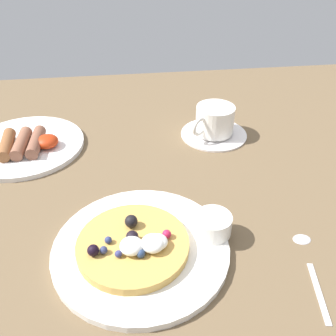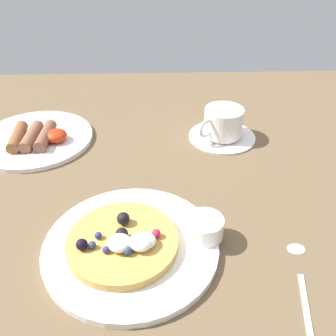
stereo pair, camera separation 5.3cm
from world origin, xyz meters
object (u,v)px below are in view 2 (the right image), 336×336
(coffee_saucer, at_px, (222,136))
(syrup_ramekin, at_px, (205,227))
(coffee_cup, at_px, (223,122))
(teaspoon, at_px, (300,267))
(pancake_plate, at_px, (131,246))
(breakfast_plate, at_px, (35,139))

(coffee_saucer, bearing_deg, syrup_ramekin, -103.62)
(syrup_ramekin, bearing_deg, coffee_saucer, 76.38)
(coffee_saucer, distance_m, coffee_cup, 0.04)
(syrup_ramekin, relative_size, teaspoon, 0.37)
(pancake_plate, bearing_deg, syrup_ramekin, 7.15)
(coffee_saucer, distance_m, teaspoon, 0.38)
(pancake_plate, relative_size, teaspoon, 1.70)
(coffee_saucer, bearing_deg, teaspoon, -81.39)
(breakfast_plate, bearing_deg, coffee_saucer, 0.08)
(syrup_ramekin, height_order, coffee_cup, coffee_cup)
(breakfast_plate, xyz_separation_m, coffee_cup, (0.42, -0.00, 0.04))
(syrup_ramekin, xyz_separation_m, coffee_saucer, (0.08, 0.31, -0.02))
(syrup_ramekin, height_order, breakfast_plate, syrup_ramekin)
(pancake_plate, distance_m, breakfast_plate, 0.40)
(syrup_ramekin, xyz_separation_m, teaspoon, (0.13, -0.06, -0.03))
(breakfast_plate, distance_m, coffee_cup, 0.42)
(coffee_saucer, bearing_deg, breakfast_plate, -179.92)
(pancake_plate, height_order, syrup_ramekin, syrup_ramekin)
(pancake_plate, distance_m, coffee_cup, 0.38)
(syrup_ramekin, distance_m, teaspoon, 0.15)
(pancake_plate, height_order, teaspoon, pancake_plate)
(breakfast_plate, bearing_deg, pancake_plate, -54.91)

